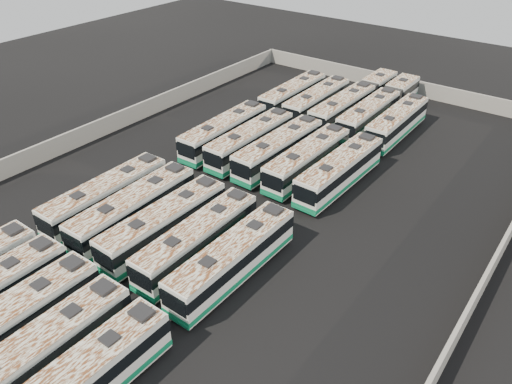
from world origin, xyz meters
The scene contains 19 objects.
ground centered at (0.00, 0.00, 0.00)m, with size 140.00×140.00×0.00m, color black.
perimeter_wall centered at (0.00, 0.00, 1.10)m, with size 45.20×73.20×2.20m.
bus_front_center centered at (-1.23, -23.25, 1.87)m, with size 2.89×12.99×3.65m.
bus_front_right centered at (2.45, -23.41, 1.84)m, with size 2.78×12.78×3.60m.
bus_midfront_far_left centered at (-8.58, -9.26, 1.85)m, with size 2.84×12.87×3.62m.
bus_midfront_left centered at (-4.98, -9.15, 1.87)m, with size 3.08×13.06×3.66m.
bus_midfront_center centered at (-1.29, -9.07, 1.83)m, with size 2.90×12.76×3.59m.
bus_midfront_right centered at (2.41, -8.97, 1.81)m, with size 2.82×12.57×3.53m.
bus_midfront_far_right centered at (6.20, -9.13, 1.84)m, with size 2.76×12.78×3.60m.
bus_midback_far_left centered at (-8.67, 7.62, 1.86)m, with size 3.00×12.98×3.64m.
bus_midback_left centered at (-4.95, 7.71, 1.85)m, with size 2.74×12.82×3.61m.
bus_midback_center centered at (-1.22, 7.82, 1.87)m, with size 3.05×13.02×3.65m.
bus_midback_right centered at (2.42, 7.76, 1.84)m, with size 2.82×12.76×3.59m.
bus_midback_far_right centered at (6.23, 7.70, 1.86)m, with size 3.02×12.94×3.63m.
bus_back_far_left centered at (-8.67, 21.97, 1.82)m, with size 2.81×12.65×3.56m.
bus_back_left centered at (-4.92, 21.93, 1.84)m, with size 2.84×12.77×3.59m.
bus_back_center centered at (-1.13, 25.30, 1.82)m, with size 2.90×19.69×3.57m.
bus_back_right centered at (2.37, 25.37, 1.81)m, with size 2.79×19.51×3.54m.
bus_back_far_right centered at (6.08, 22.03, 1.82)m, with size 2.73×12.63×3.56m.
Camera 1 is at (25.29, -31.69, 26.60)m, focal length 35.00 mm.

